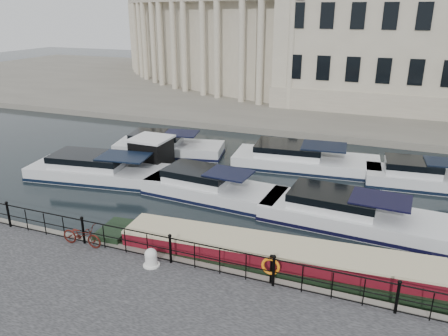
# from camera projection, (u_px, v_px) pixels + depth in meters

# --- Properties ---
(ground_plane) EXTENTS (160.00, 160.00, 0.00)m
(ground_plane) POSITION_uv_depth(u_px,v_px,m) (196.00, 247.00, 18.75)
(ground_plane) COLOR black
(ground_plane) RESTS_ON ground
(far_bank) EXTENTS (120.00, 42.00, 0.55)m
(far_bank) POSITION_uv_depth(u_px,v_px,m) (332.00, 91.00, 52.74)
(far_bank) COLOR #6B665B
(far_bank) RESTS_ON ground_plane
(railing) EXTENTS (24.14, 0.14, 1.22)m
(railing) POSITION_uv_depth(u_px,v_px,m) (170.00, 248.00, 16.37)
(railing) COLOR black
(railing) RESTS_ON near_quay
(civic_building) EXTENTS (53.55, 31.84, 16.85)m
(civic_building) POSITION_uv_depth(u_px,v_px,m) (322.00, 34.00, 47.00)
(civic_building) COLOR #ADA38C
(civic_building) RESTS_ON far_bank
(bicycle) EXTENTS (1.81, 0.66, 0.94)m
(bicycle) POSITION_uv_depth(u_px,v_px,m) (82.00, 235.00, 17.63)
(bicycle) COLOR #40100B
(bicycle) RESTS_ON near_quay
(mooring_bollard) EXTENTS (0.63, 0.63, 0.71)m
(mooring_bollard) POSITION_uv_depth(u_px,v_px,m) (151.00, 258.00, 16.29)
(mooring_bollard) COLOR silver
(mooring_bollard) RESTS_ON near_quay
(life_ring_post) EXTENTS (0.67, 0.19, 1.09)m
(life_ring_post) POSITION_uv_depth(u_px,v_px,m) (271.00, 267.00, 15.10)
(life_ring_post) COLOR black
(life_ring_post) RESTS_ON near_quay
(narrowboat) EXTENTS (15.38, 3.09, 1.56)m
(narrowboat) POSITION_uv_depth(u_px,v_px,m) (274.00, 263.00, 16.90)
(narrowboat) COLOR black
(narrowboat) RESTS_ON ground_plane
(harbour_hut) EXTENTS (3.18, 2.67, 2.19)m
(harbour_hut) POSITION_uv_depth(u_px,v_px,m) (152.00, 155.00, 27.42)
(harbour_hut) COLOR #6B665B
(harbour_hut) RESTS_ON ground_plane
(cabin_cruisers) EXTENTS (25.95, 10.77, 1.99)m
(cabin_cruisers) POSITION_uv_depth(u_px,v_px,m) (249.00, 176.00, 25.59)
(cabin_cruisers) COLOR silver
(cabin_cruisers) RESTS_ON ground_plane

